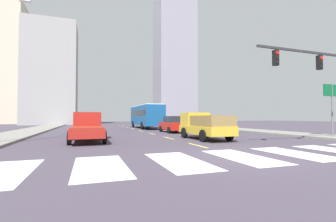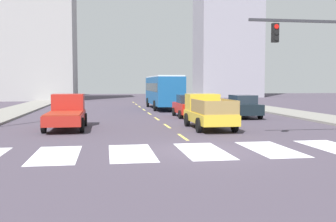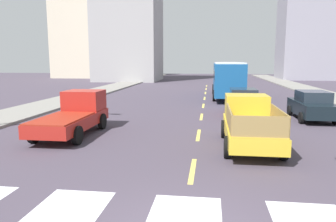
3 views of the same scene
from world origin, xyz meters
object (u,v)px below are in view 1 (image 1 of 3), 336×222
Objects in this scene: sedan_mid at (173,124)px; direction_sign_green at (332,98)px; pickup_stakebed at (202,126)px; traffic_signal_gantry at (333,75)px; pickup_dark at (87,127)px; sedan_near_left at (211,124)px; city_bus at (146,115)px.

direction_sign_green is at bearing -46.72° from sedan_mid.
pickup_stakebed is 0.63× the size of traffic_signal_gantry.
traffic_signal_gantry is 4.52m from direction_sign_green.
pickup_dark is 13.46m from sedan_near_left.
city_bus is at bearing 104.81° from traffic_signal_gantry.
pickup_dark is 1.18× the size of sedan_near_left.
sedan_near_left is at bearing 22.76° from pickup_dark.
sedan_mid is 4.06m from sedan_near_left.
pickup_dark is at bearing -141.09° from sedan_mid.
traffic_signal_gantry is at bearing -64.74° from sedan_mid.
sedan_near_left is at bearing 119.38° from direction_sign_green.
pickup_dark reaches higher than sedan_mid.
city_bus is at bearing 115.26° from direction_sign_green.
sedan_mid is at bearing 131.17° from direction_sign_green.
direction_sign_green is at bearing -17.88° from pickup_stakebed.
pickup_dark is at bearing 154.92° from traffic_signal_gantry.
city_bus is at bearing 95.05° from sedan_mid.
pickup_dark is 18.16m from direction_sign_green.
sedan_mid is 14.48m from traffic_signal_gantry.
pickup_stakebed is 1.18× the size of sedan_near_left.
pickup_stakebed is 10.17m from direction_sign_green.
pickup_stakebed is 8.75m from traffic_signal_gantry.
direction_sign_green reaches higher than sedan_mid.
pickup_stakebed is 7.50m from sedan_mid.
city_bus reaches higher than sedan_mid.
sedan_near_left is at bearing 54.48° from pickup_stakebed.
city_bus is 22.47m from direction_sign_green.
city_bus is 2.57× the size of direction_sign_green.
sedan_mid is (0.46, 7.48, -0.08)m from pickup_stakebed.
traffic_signal_gantry is 1.97× the size of direction_sign_green.
pickup_stakebed is 1.18× the size of sedan_mid.
direction_sign_green is at bearing -58.43° from sedan_near_left.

